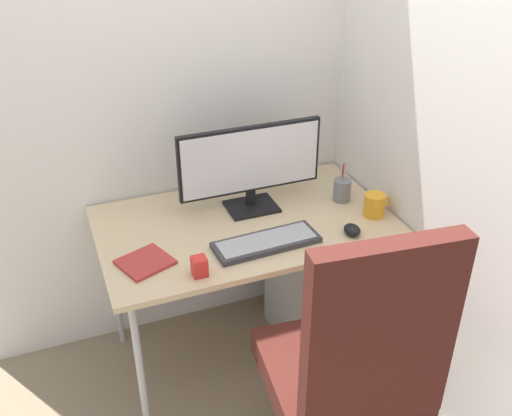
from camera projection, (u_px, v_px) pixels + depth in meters
name	position (u px, v px, depth m)	size (l,w,h in m)	color
ground_plane	(247.00, 352.00, 2.79)	(8.00, 8.00, 0.00)	gray
wall_back	(210.00, 37.00, 2.40)	(2.26, 0.04, 2.80)	white
wall_side_right	(418.00, 55.00, 2.16)	(0.04, 1.78, 2.80)	white
desk	(245.00, 231.00, 2.44)	(1.21, 0.73, 0.73)	#D1B78C
office_chair	(353.00, 364.00, 1.90)	(0.59, 0.61, 1.17)	black
filing_cabinet	(321.00, 283.00, 2.73)	(0.38, 0.47, 0.65)	#9EA0A5
monitor	(251.00, 163.00, 2.42)	(0.62, 0.17, 0.37)	black
keyboard	(266.00, 242.00, 2.26)	(0.42, 0.17, 0.02)	#333338
mouse	(352.00, 230.00, 2.32)	(0.06, 0.08, 0.04)	black
pen_holder	(342.00, 190.00, 2.55)	(0.08, 0.08, 0.18)	slate
notebook	(145.00, 262.00, 2.16)	(0.18, 0.16, 0.01)	#B23333
coffee_mug	(375.00, 205.00, 2.44)	(0.12, 0.09, 0.10)	orange
desk_clamp_accessory	(199.00, 266.00, 2.08)	(0.05, 0.05, 0.07)	red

